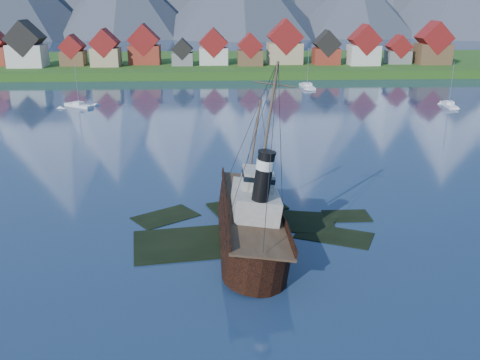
{
  "coord_description": "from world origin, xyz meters",
  "views": [
    {
      "loc": [
        -2.44,
        -59.72,
        27.35
      ],
      "look_at": [
        0.87,
        6.0,
        5.0
      ],
      "focal_mm": 40.0,
      "sensor_mm": 36.0,
      "label": 1
    }
  ],
  "objects_px": {
    "tugboat_wreck": "(247,215)",
    "sailboat_c": "(79,106)",
    "sailboat_e": "(307,87)",
    "sailboat_d": "(449,106)"
  },
  "relations": [
    {
      "from": "sailboat_c",
      "to": "sailboat_d",
      "type": "bearing_deg",
      "value": -56.98
    },
    {
      "from": "sailboat_d",
      "to": "sailboat_e",
      "type": "distance_m",
      "value": 46.79
    },
    {
      "from": "tugboat_wreck",
      "to": "sailboat_e",
      "type": "relative_size",
      "value": 2.18
    },
    {
      "from": "sailboat_d",
      "to": "sailboat_e",
      "type": "xyz_separation_m",
      "value": [
        -32.45,
        33.71,
        0.01
      ]
    },
    {
      "from": "sailboat_c",
      "to": "sailboat_d",
      "type": "distance_m",
      "value": 98.97
    },
    {
      "from": "sailboat_c",
      "to": "sailboat_e",
      "type": "distance_m",
      "value": 72.52
    },
    {
      "from": "sailboat_c",
      "to": "sailboat_d",
      "type": "height_order",
      "value": "sailboat_d"
    },
    {
      "from": "tugboat_wreck",
      "to": "sailboat_c",
      "type": "height_order",
      "value": "tugboat_wreck"
    },
    {
      "from": "tugboat_wreck",
      "to": "sailboat_c",
      "type": "distance_m",
      "value": 93.19
    },
    {
      "from": "sailboat_e",
      "to": "tugboat_wreck",
      "type": "bearing_deg",
      "value": -107.47
    }
  ]
}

